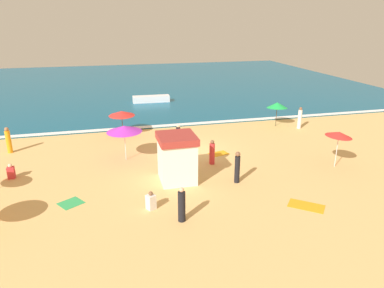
{
  "coord_description": "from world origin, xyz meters",
  "views": [
    {
      "loc": [
        -5.89,
        -22.79,
        8.81
      ],
      "look_at": [
        -0.35,
        -0.8,
        0.8
      ],
      "focal_mm": 33.44,
      "sensor_mm": 36.0,
      "label": 1
    }
  ],
  "objects_px": {
    "lifeguard_cabana": "(177,158)",
    "beachgoer_4": "(237,167)",
    "beachgoer_2": "(300,118)",
    "beachgoer_5": "(151,201)",
    "beach_umbrella_0": "(122,113)",
    "beachgoer_0": "(11,172)",
    "small_boat_0": "(151,99)",
    "beach_umbrella_1": "(277,105)",
    "beach_umbrella_5": "(339,134)",
    "beachgoer_3": "(212,153)",
    "beach_umbrella_3": "(124,129)",
    "beachgoer_7": "(178,138)",
    "beachgoer_6": "(182,205)",
    "beachgoer_1": "(8,141)"
  },
  "relations": [
    {
      "from": "lifeguard_cabana",
      "to": "beachgoer_4",
      "type": "relative_size",
      "value": 1.47
    },
    {
      "from": "beachgoer_2",
      "to": "beachgoer_5",
      "type": "height_order",
      "value": "beachgoer_2"
    },
    {
      "from": "beachgoer_2",
      "to": "beach_umbrella_0",
      "type": "bearing_deg",
      "value": 172.79
    },
    {
      "from": "beachgoer_0",
      "to": "beachgoer_4",
      "type": "relative_size",
      "value": 0.49
    },
    {
      "from": "beach_umbrella_0",
      "to": "beachgoer_0",
      "type": "xyz_separation_m",
      "value": [
        -6.83,
        -6.74,
        -1.38
      ]
    },
    {
      "from": "small_boat_0",
      "to": "beach_umbrella_1",
      "type": "bearing_deg",
      "value": -51.39
    },
    {
      "from": "beach_umbrella_0",
      "to": "beachgoer_4",
      "type": "bearing_deg",
      "value": -61.52
    },
    {
      "from": "beachgoer_0",
      "to": "beach_umbrella_5",
      "type": "bearing_deg",
      "value": -9.04
    },
    {
      "from": "beachgoer_2",
      "to": "beachgoer_5",
      "type": "bearing_deg",
      "value": -143.36
    },
    {
      "from": "beachgoer_3",
      "to": "beachgoer_4",
      "type": "relative_size",
      "value": 0.87
    },
    {
      "from": "small_boat_0",
      "to": "beach_umbrella_0",
      "type": "bearing_deg",
      "value": -109.35
    },
    {
      "from": "beach_umbrella_3",
      "to": "beachgoer_3",
      "type": "relative_size",
      "value": 2.01
    },
    {
      "from": "beachgoer_2",
      "to": "beachgoer_7",
      "type": "distance_m",
      "value": 11.25
    },
    {
      "from": "beach_umbrella_5",
      "to": "beachgoer_6",
      "type": "bearing_deg",
      "value": -160.1
    },
    {
      "from": "lifeguard_cabana",
      "to": "beach_umbrella_3",
      "type": "height_order",
      "value": "lifeguard_cabana"
    },
    {
      "from": "beachgoer_3",
      "to": "beachgoer_6",
      "type": "height_order",
      "value": "beachgoer_6"
    },
    {
      "from": "beachgoer_3",
      "to": "beach_umbrella_0",
      "type": "bearing_deg",
      "value": 124.27
    },
    {
      "from": "beach_umbrella_0",
      "to": "beach_umbrella_3",
      "type": "bearing_deg",
      "value": -91.68
    },
    {
      "from": "beachgoer_6",
      "to": "beachgoer_4",
      "type": "bearing_deg",
      "value": 39.54
    },
    {
      "from": "beachgoer_2",
      "to": "beachgoer_3",
      "type": "distance_m",
      "value": 11.01
    },
    {
      "from": "beach_umbrella_0",
      "to": "beachgoer_6",
      "type": "bearing_deg",
      "value": -82.69
    },
    {
      "from": "beachgoer_7",
      "to": "beachgoer_2",
      "type": "bearing_deg",
      "value": 13.09
    },
    {
      "from": "beach_umbrella_1",
      "to": "beachgoer_1",
      "type": "distance_m",
      "value": 20.88
    },
    {
      "from": "beach_umbrella_5",
      "to": "beachgoer_6",
      "type": "distance_m",
      "value": 11.46
    },
    {
      "from": "beach_umbrella_3",
      "to": "beachgoer_7",
      "type": "height_order",
      "value": "beach_umbrella_3"
    },
    {
      "from": "beach_umbrella_3",
      "to": "beach_umbrella_5",
      "type": "xyz_separation_m",
      "value": [
        12.62,
        -4.4,
        0.01
      ]
    },
    {
      "from": "lifeguard_cabana",
      "to": "beachgoer_3",
      "type": "bearing_deg",
      "value": 34.67
    },
    {
      "from": "beachgoer_2",
      "to": "beachgoer_6",
      "type": "relative_size",
      "value": 1.08
    },
    {
      "from": "beach_umbrella_3",
      "to": "beachgoer_0",
      "type": "bearing_deg",
      "value": -168.7
    },
    {
      "from": "beach_umbrella_3",
      "to": "beachgoer_0",
      "type": "relative_size",
      "value": 3.56
    },
    {
      "from": "beach_umbrella_0",
      "to": "beach_umbrella_5",
      "type": "bearing_deg",
      "value": -38.22
    },
    {
      "from": "beachgoer_0",
      "to": "beachgoer_1",
      "type": "bearing_deg",
      "value": 102.42
    },
    {
      "from": "beach_umbrella_1",
      "to": "beachgoer_6",
      "type": "height_order",
      "value": "beach_umbrella_1"
    },
    {
      "from": "beachgoer_0",
      "to": "beachgoer_4",
      "type": "bearing_deg",
      "value": -16.54
    },
    {
      "from": "beach_umbrella_0",
      "to": "small_boat_0",
      "type": "height_order",
      "value": "beach_umbrella_0"
    },
    {
      "from": "beachgoer_6",
      "to": "beachgoer_7",
      "type": "distance_m",
      "value": 9.48
    },
    {
      "from": "beach_umbrella_1",
      "to": "beach_umbrella_3",
      "type": "xyz_separation_m",
      "value": [
        -13.12,
        -4.69,
        0.28
      ]
    },
    {
      "from": "beachgoer_3",
      "to": "beachgoer_6",
      "type": "distance_m",
      "value": 7.04
    },
    {
      "from": "beachgoer_6",
      "to": "small_boat_0",
      "type": "bearing_deg",
      "value": 85.26
    },
    {
      "from": "beach_umbrella_3",
      "to": "beachgoer_1",
      "type": "xyz_separation_m",
      "value": [
        -7.69,
        3.26,
        -1.23
      ]
    },
    {
      "from": "beachgoer_1",
      "to": "beachgoer_2",
      "type": "bearing_deg",
      "value": 0.8
    },
    {
      "from": "beachgoer_1",
      "to": "beachgoer_0",
      "type": "bearing_deg",
      "value": -77.58
    },
    {
      "from": "lifeguard_cabana",
      "to": "beachgoer_0",
      "type": "xyz_separation_m",
      "value": [
        -9.3,
        2.59,
        -1.0
      ]
    },
    {
      "from": "beachgoer_5",
      "to": "beachgoer_2",
      "type": "bearing_deg",
      "value": 36.64
    },
    {
      "from": "beach_umbrella_5",
      "to": "beachgoer_0",
      "type": "relative_size",
      "value": 2.6
    },
    {
      "from": "lifeguard_cabana",
      "to": "beachgoer_6",
      "type": "relative_size",
      "value": 1.61
    },
    {
      "from": "beachgoer_2",
      "to": "beachgoer_4",
      "type": "distance_m",
      "value": 12.37
    },
    {
      "from": "beachgoer_5",
      "to": "beachgoer_0",
      "type": "bearing_deg",
      "value": 143.21
    },
    {
      "from": "small_boat_0",
      "to": "beachgoer_7",
      "type": "bearing_deg",
      "value": -90.75
    },
    {
      "from": "beach_umbrella_3",
      "to": "beachgoer_3",
      "type": "distance_m",
      "value": 5.83
    }
  ]
}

